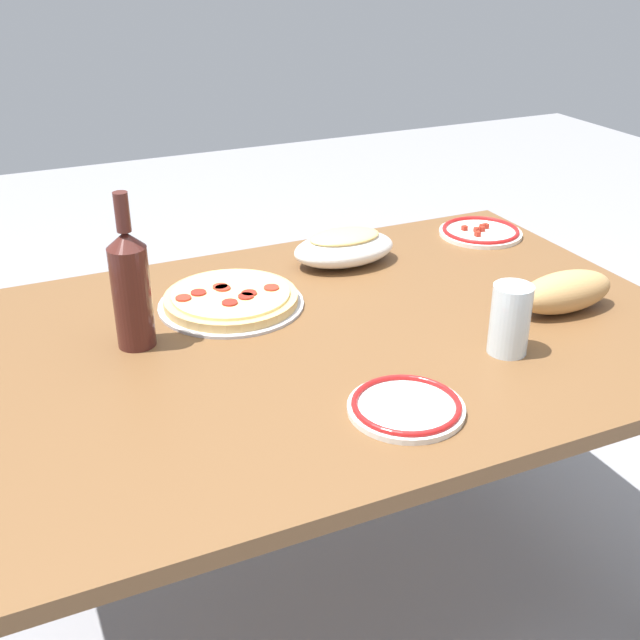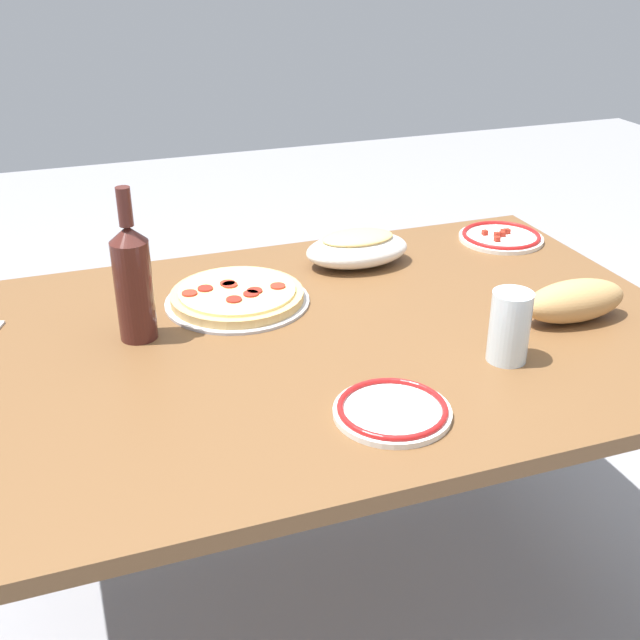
# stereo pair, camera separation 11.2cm
# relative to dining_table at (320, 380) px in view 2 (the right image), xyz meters

# --- Properties ---
(ground_plane) EXTENTS (8.00, 8.00, 0.00)m
(ground_plane) POSITION_rel_dining_table_xyz_m (0.00, 0.00, -0.60)
(ground_plane) COLOR gray
(ground_plane) RESTS_ON ground
(dining_table) EXTENTS (1.43, 0.95, 0.70)m
(dining_table) POSITION_rel_dining_table_xyz_m (0.00, 0.00, 0.00)
(dining_table) COLOR brown
(dining_table) RESTS_ON ground
(pepperoni_pizza) EXTENTS (0.30, 0.30, 0.03)m
(pepperoni_pizza) POSITION_rel_dining_table_xyz_m (-0.11, 0.19, 0.12)
(pepperoni_pizza) COLOR #B7B7BC
(pepperoni_pizza) RESTS_ON dining_table
(baked_pasta_dish) EXTENTS (0.24, 0.15, 0.08)m
(baked_pasta_dish) POSITION_rel_dining_table_xyz_m (0.20, 0.30, 0.14)
(baked_pasta_dish) COLOR white
(baked_pasta_dish) RESTS_ON dining_table
(wine_bottle) EXTENTS (0.07, 0.07, 0.29)m
(wine_bottle) POSITION_rel_dining_table_xyz_m (-0.32, 0.10, 0.22)
(wine_bottle) COLOR #471E19
(wine_bottle) RESTS_ON dining_table
(water_glass) EXTENTS (0.07, 0.07, 0.13)m
(water_glass) POSITION_rel_dining_table_xyz_m (0.28, -0.20, 0.17)
(water_glass) COLOR silver
(water_glass) RESTS_ON dining_table
(side_plate_near) EXTENTS (0.21, 0.21, 0.02)m
(side_plate_near) POSITION_rel_dining_table_xyz_m (0.59, 0.32, 0.11)
(side_plate_near) COLOR white
(side_plate_near) RESTS_ON dining_table
(side_plate_far) EXTENTS (0.19, 0.19, 0.02)m
(side_plate_far) POSITION_rel_dining_table_xyz_m (0.02, -0.30, 0.11)
(side_plate_far) COLOR white
(side_plate_far) RESTS_ON dining_table
(bread_loaf) EXTENTS (0.22, 0.09, 0.08)m
(bread_loaf) POSITION_rel_dining_table_xyz_m (0.49, -0.11, 0.14)
(bread_loaf) COLOR tan
(bread_loaf) RESTS_ON dining_table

